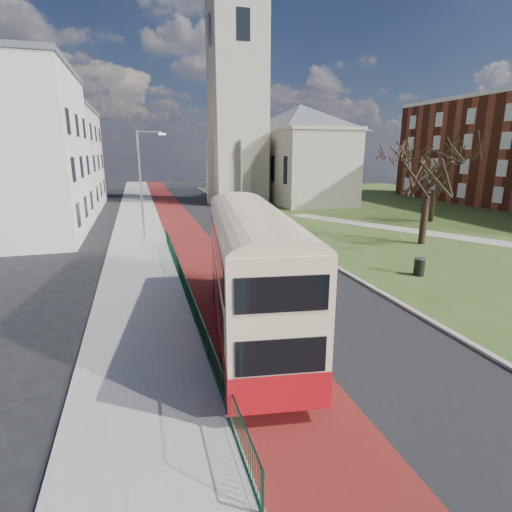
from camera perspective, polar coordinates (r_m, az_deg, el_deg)
name	(u,v)px	position (r m, az deg, el deg)	size (l,w,h in m)	color
ground	(274,326)	(15.88, 2.55, -9.92)	(160.00, 160.00, 0.00)	black
road_carriageway	(216,230)	(34.84, -5.78, 3.69)	(9.00, 120.00, 0.01)	black
bus_lane	(184,232)	(34.46, -10.20, 3.41)	(3.40, 120.00, 0.01)	#591414
pavement_west	(138,234)	(34.27, -16.53, 3.06)	(4.00, 120.00, 0.12)	gray
kerb_west	(163,232)	(34.31, -13.19, 3.31)	(0.25, 120.00, 0.13)	#999993
kerb_east	(260,223)	(37.82, 0.53, 4.72)	(0.25, 80.00, 0.13)	#999993
grass_green	(436,215)	(47.52, 24.27, 5.43)	(40.00, 80.00, 0.04)	#334B1A
footpath	(480,241)	(34.83, 29.36, 1.94)	(2.20, 36.00, 0.03)	#9E998C
pedestrian_railing	(185,287)	(18.73, -10.06, -4.40)	(0.07, 24.00, 1.12)	#0C3522
gothic_church	(272,99)	(54.85, 2.29, 21.51)	(16.38, 18.00, 40.00)	gray
street_block_near	(9,153)	(36.83, -31.77, 12.41)	(10.30, 14.30, 13.00)	silver
street_block_far	(51,159)	(52.47, -27.20, 12.19)	(10.30, 16.30, 11.50)	beige
streetlamp	(142,179)	(31.71, -15.91, 10.50)	(2.13, 0.18, 8.00)	gray
bus	(251,267)	(14.33, -0.67, -1.55)	(4.11, 11.15, 4.56)	#A90F16
winter_tree_near	(431,156)	(31.15, 23.69, 12.89)	(8.11, 8.11, 9.02)	#2E1F17
winter_tree_far	(437,164)	(41.99, 24.39, 11.84)	(6.24, 6.24, 7.82)	#2E2617
litter_bin	(419,267)	(23.51, 22.30, -1.40)	(0.72, 0.72, 0.99)	black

